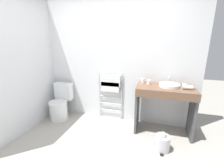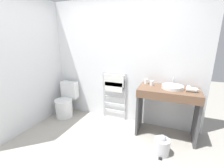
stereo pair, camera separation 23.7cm
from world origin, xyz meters
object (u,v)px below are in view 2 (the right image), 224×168
Objects in this scene: towel_radiator at (114,86)px; sink_basin at (173,87)px; trash_bin at (162,146)px; toilet at (66,103)px; hair_dryer at (192,89)px; cup_near_edge at (152,83)px; cup_near_wall at (146,82)px.

towel_radiator reaches higher than sink_basin.
towel_radiator is at bearing 145.28° from trash_bin.
toilet is 3.77× the size of hair_dryer.
toilet is 2.57m from hair_dryer.
toilet is 2.41× the size of trash_bin.
trash_bin is at bearing -96.63° from sink_basin.
towel_radiator is at bearing 169.97° from hair_dryer.
cup_near_edge is at bearing 4.11° from toilet.
towel_radiator is 0.70m from cup_near_wall.
cup_near_wall reaches higher than trash_bin.
towel_radiator is at bearing 173.86° from cup_near_wall.
cup_near_wall reaches higher than hair_dryer.
hair_dryer is at bearing -13.43° from cup_near_wall.
toilet is 2.22× the size of sink_basin.
towel_radiator is 1.17m from sink_basin.
cup_near_edge is at bearing 170.56° from sink_basin.
towel_radiator reaches higher than hair_dryer.
sink_basin is 0.29m from hair_dryer.
cup_near_wall is 0.44× the size of hair_dryer.
sink_basin reaches higher than toilet.
towel_radiator is 2.96× the size of sink_basin.
cup_near_wall is at bearing 120.83° from trash_bin.
cup_near_edge is at bearing -10.16° from towel_radiator.
hair_dryer reaches higher than trash_bin.
towel_radiator reaches higher than cup_near_wall.
trash_bin is (1.08, -0.75, -0.61)m from towel_radiator.
toilet is 0.75× the size of towel_radiator.
toilet is at bearing -175.89° from cup_near_edge.
towel_radiator is at bearing 14.39° from toilet.
cup_near_wall is (-0.47, 0.13, 0.01)m from sink_basin.
cup_near_edge is at bearing 170.14° from hair_dryer.
hair_dryer is at bearing 0.52° from toilet.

